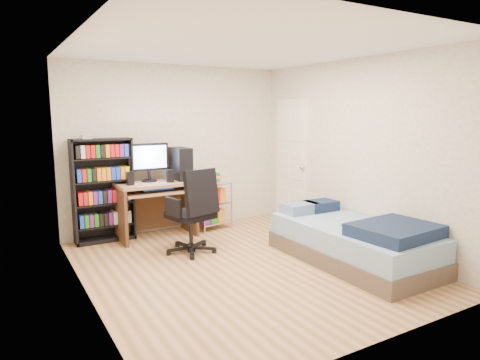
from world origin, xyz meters
TOP-DOWN VIEW (x-y plane):
  - room at (0.00, 0.00)m, footprint 3.58×4.08m
  - media_shelf at (-1.17, 1.84)m, footprint 0.81×0.27m
  - computer_desk at (-0.37, 1.71)m, footprint 1.08×0.62m
  - office_chair at (-0.31, 0.74)m, footprint 0.79×0.79m
  - wire_cart at (0.42, 1.68)m, footprint 0.60×0.48m
  - bed at (1.22, -0.56)m, footprint 1.03×2.07m
  - door at (1.72, 1.35)m, footprint 0.12×0.80m

SIDE VIEW (x-z plane):
  - bed at x=1.22m, z-range -0.03..0.55m
  - office_chair at x=-0.31m, z-range -0.20..0.90m
  - wire_cart at x=0.42m, z-range 0.13..1.02m
  - computer_desk at x=-0.37m, z-range 0.05..1.41m
  - media_shelf at x=-1.17m, z-range -0.01..1.49m
  - door at x=1.72m, z-range 0.00..2.00m
  - room at x=0.00m, z-range -0.04..2.54m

